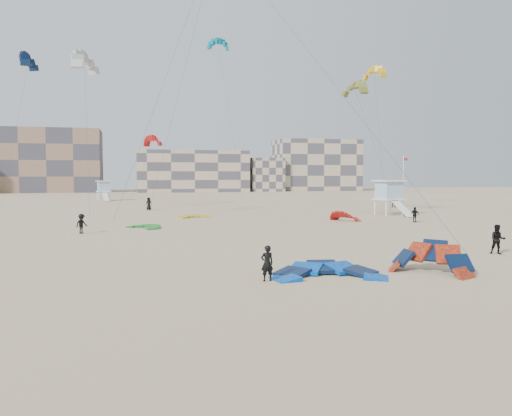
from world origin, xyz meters
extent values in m
plane|color=tan|center=(0.00, 0.00, 0.00)|extent=(320.00, 320.00, 0.00)
imported|color=black|center=(-0.41, 2.59, 0.82)|extent=(0.64, 0.45, 1.65)
imported|color=black|center=(15.29, 6.81, 0.91)|extent=(1.12, 1.06, 1.82)
imported|color=black|center=(-10.61, 24.16, 0.82)|extent=(1.19, 1.17, 1.64)
imported|color=black|center=(21.69, 26.69, 0.79)|extent=(0.78, 1.00, 1.58)
imported|color=black|center=(-4.51, 51.65, 0.89)|extent=(1.01, 0.83, 1.78)
imported|color=black|center=(31.58, 48.96, 0.92)|extent=(1.23, 1.76, 1.83)
cylinder|color=#3F3F3F|center=(-4.17, 23.21, 11.51)|extent=(7.82, 1.09, 21.03)
cylinder|color=#3F3F3F|center=(6.98, 16.21, 13.18)|extent=(5.64, 27.67, 24.38)
cylinder|color=#3F3F3F|center=(-10.82, 33.04, 8.85)|extent=(0.97, 8.88, 15.72)
cylinder|color=#3F3F3F|center=(-0.86, 41.70, 15.50)|extent=(7.16, 7.59, 29.01)
cylinder|color=#3F3F3F|center=(20.79, 33.92, 7.89)|extent=(3.96, 2.82, 13.79)
cylinder|color=#3F3F3F|center=(29.34, 49.46, 10.37)|extent=(2.46, 0.96, 18.74)
cylinder|color=#3F3F3F|center=(-19.97, 45.14, 9.83)|extent=(2.46, 4.93, 17.66)
cylinder|color=#3F3F3F|center=(8.72, 60.55, 13.60)|extent=(2.83, 5.70, 25.20)
cylinder|color=#3F3F3F|center=(-5.24, 59.61, 5.55)|extent=(3.40, 3.68, 9.11)
cube|color=white|center=(23.46, 35.53, 1.94)|extent=(3.29, 3.29, 0.15)
cube|color=#9BB8D3|center=(23.46, 35.53, 3.05)|extent=(2.70, 2.70, 2.07)
cube|color=white|center=(23.46, 35.53, 4.17)|extent=(3.41, 3.41, 0.17)
cube|color=white|center=(23.46, 32.73, 0.93)|extent=(1.45, 3.06, 1.72)
cube|color=white|center=(-12.19, 79.96, 1.75)|extent=(3.05, 3.05, 0.13)
cube|color=#9BB8D3|center=(-12.19, 79.96, 2.75)|extent=(2.51, 2.51, 1.87)
cube|color=white|center=(-12.19, 79.96, 3.76)|extent=(3.16, 3.16, 0.15)
cube|color=white|center=(-12.19, 77.43, 0.84)|extent=(1.41, 2.78, 1.55)
cylinder|color=white|center=(26.90, 38.19, 3.67)|extent=(0.09, 0.09, 7.33)
cube|color=red|center=(27.18, 38.19, 6.87)|extent=(0.55, 0.02, 0.37)
cube|color=#866551|center=(-30.00, 134.00, 9.00)|extent=(28.00, 14.00, 18.00)
cube|color=tan|center=(10.00, 130.00, 6.00)|extent=(32.00, 16.00, 12.00)
cube|color=tan|center=(50.00, 132.00, 8.00)|extent=(26.00, 14.00, 16.00)
cube|color=tan|center=(32.00, 128.00, 5.00)|extent=(10.00, 10.00, 10.00)
camera|label=1|loc=(-6.15, -19.16, 4.82)|focal=35.00mm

